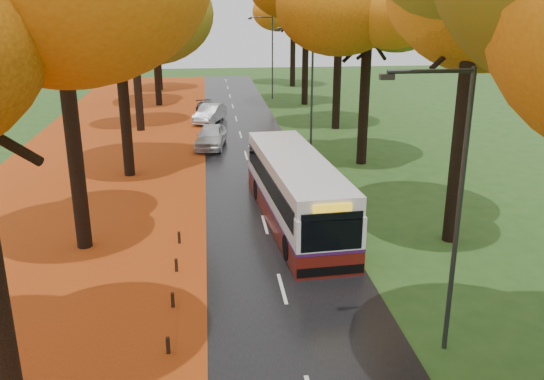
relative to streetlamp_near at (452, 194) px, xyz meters
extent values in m
cube|color=black|center=(-3.95, 17.00, -4.69)|extent=(6.50, 90.00, 0.04)
cube|color=silver|center=(-3.95, 17.00, -4.67)|extent=(0.12, 90.00, 0.01)
cube|color=maroon|center=(-12.95, 17.00, -4.70)|extent=(12.00, 90.00, 0.02)
cube|color=#B84A12|center=(-7.00, 17.00, -4.67)|extent=(0.90, 90.00, 0.01)
cylinder|color=black|center=(-11.45, 8.50, -0.14)|extent=(0.60, 0.60, 9.15)
cylinder|color=black|center=(-10.85, 18.50, -0.71)|extent=(0.60, 0.60, 8.00)
ellipsoid|color=orange|center=(-10.85, 18.50, 4.29)|extent=(9.20, 9.20, 7.18)
cylinder|color=black|center=(-11.45, 30.50, -0.43)|extent=(0.60, 0.60, 8.58)
cylinder|color=black|center=(-10.85, 41.50, -0.14)|extent=(0.60, 0.60, 9.15)
cylinder|color=black|center=(-11.45, 51.50, -0.71)|extent=(0.60, 0.60, 8.00)
ellipsoid|color=orange|center=(-11.45, 51.50, 4.29)|extent=(8.00, 8.00, 6.24)
cylinder|color=black|center=(3.55, 7.50, -0.11)|extent=(0.60, 0.60, 9.22)
cylinder|color=black|center=(2.95, 19.50, -0.62)|extent=(0.60, 0.60, 8.19)
ellipsoid|color=orange|center=(2.95, 19.50, 4.50)|extent=(9.20, 9.20, 7.18)
cylinder|color=black|center=(3.55, 29.50, -0.36)|extent=(0.60, 0.60, 8.70)
cylinder|color=black|center=(2.95, 40.50, -0.11)|extent=(0.60, 0.60, 9.22)
cylinder|color=black|center=(3.55, 52.50, -0.62)|extent=(0.60, 0.60, 8.19)
ellipsoid|color=orange|center=(3.55, 52.50, 4.50)|extent=(8.20, 8.20, 6.40)
cube|color=black|center=(-7.65, 0.60, -4.45)|extent=(0.11, 0.11, 0.52)
cube|color=black|center=(-7.65, 3.20, -4.45)|extent=(0.11, 0.11, 0.52)
cube|color=black|center=(-7.65, 5.80, -4.45)|extent=(0.11, 0.11, 0.52)
cube|color=black|center=(-7.65, 8.40, -4.45)|extent=(0.11, 0.11, 0.52)
cylinder|color=#333538|center=(0.25, 0.00, -0.71)|extent=(0.14, 0.14, 8.00)
cylinder|color=#333538|center=(-0.85, 0.00, 3.19)|extent=(2.20, 0.11, 0.11)
cube|color=#333538|center=(-1.95, 0.00, 3.07)|extent=(0.35, 0.18, 0.14)
cylinder|color=#333538|center=(0.25, 22.00, -0.71)|extent=(0.14, 0.14, 8.00)
cylinder|color=#333538|center=(-0.85, 22.00, 3.19)|extent=(2.20, 0.11, 0.11)
cube|color=#333538|center=(-1.95, 22.00, 3.07)|extent=(0.35, 0.18, 0.14)
cylinder|color=#333538|center=(0.25, 44.00, -0.71)|extent=(0.14, 0.14, 8.00)
cylinder|color=#333538|center=(-0.85, 44.00, 3.19)|extent=(2.20, 0.11, 0.11)
cube|color=#333538|center=(-1.95, 44.00, 3.07)|extent=(0.35, 0.18, 0.14)
cube|color=#59140E|center=(-2.55, 10.16, -4.21)|extent=(3.39, 11.37, 0.92)
cube|color=white|center=(-2.55, 10.16, -3.09)|extent=(3.39, 11.37, 1.32)
cube|color=white|center=(-2.55, 10.16, -2.07)|extent=(3.33, 11.14, 0.71)
cube|color=#3D164F|center=(-2.55, 10.16, -3.71)|extent=(3.42, 11.39, 0.12)
cube|color=black|center=(-2.55, 10.16, -2.69)|extent=(3.36, 10.48, 0.87)
cube|color=black|center=(-2.12, 4.60, -2.89)|extent=(2.24, 0.23, 1.43)
cube|color=yellow|center=(-2.12, 4.60, -2.00)|extent=(1.40, 0.17, 0.29)
cube|color=black|center=(-2.13, 4.62, -4.39)|extent=(2.50, 0.31, 0.36)
cylinder|color=black|center=(-3.41, 6.27, -4.16)|extent=(0.36, 1.04, 1.02)
cylinder|color=black|center=(-1.11, 6.45, -4.16)|extent=(0.36, 1.04, 1.02)
cylinder|color=black|center=(-3.96, 13.43, -4.16)|extent=(0.36, 1.04, 1.02)
cylinder|color=black|center=(-1.65, 13.60, -4.16)|extent=(0.36, 1.04, 1.02)
imported|color=silver|center=(-6.14, 24.38, -3.91)|extent=(2.47, 4.72, 1.53)
imported|color=#9EA1A5|center=(-6.12, 32.78, -3.95)|extent=(2.91, 4.66, 1.45)
imported|color=black|center=(-6.30, 35.69, -4.12)|extent=(2.28, 4.07, 1.11)
camera|label=1|loc=(-6.30, -13.68, 4.86)|focal=38.00mm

